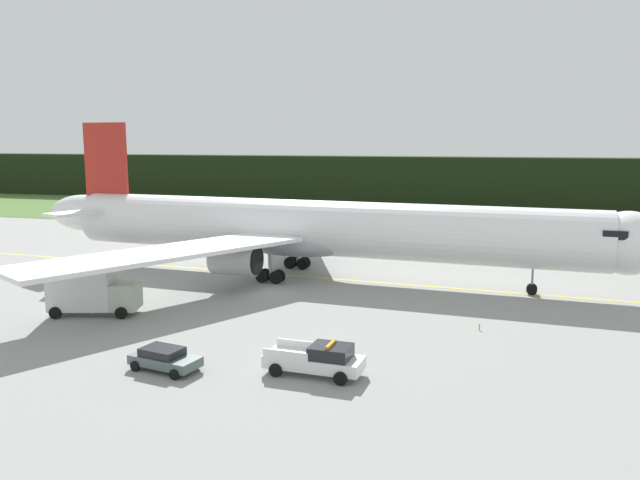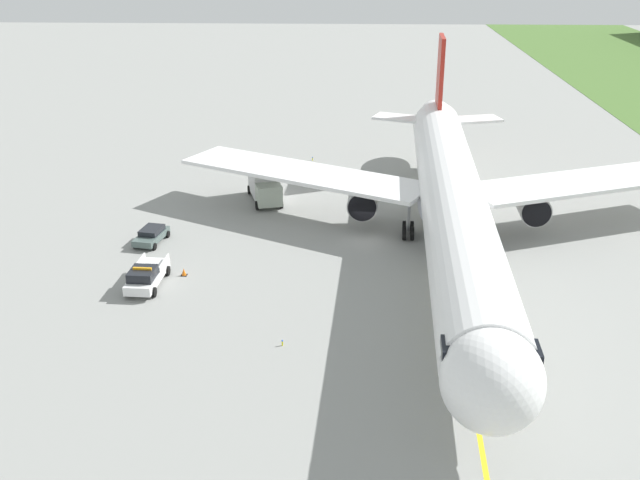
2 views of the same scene
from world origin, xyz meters
name	(u,v)px [view 2 (image 2 of 2)]	position (x,y,z in m)	size (l,w,h in m)	color
ground	(367,239)	(0.00, 0.00, 0.00)	(320.00, 320.00, 0.00)	gray
taxiway_centerline_main	(449,254)	(2.98, 6.86, 0.00)	(81.35, 0.30, 0.01)	yellow
airliner	(452,199)	(2.20, 6.90, 4.68)	(60.59, 51.10, 14.84)	white
ops_pickup_truck	(146,276)	(10.02, -17.05, 0.90)	(5.64, 2.52, 1.94)	silver
catering_truck	(264,182)	(-9.86, -10.11, 1.92)	(6.93, 4.18, 3.85)	#ADB9A7
staff_car	(151,235)	(1.39, -18.82, 0.70)	(4.33, 2.62, 1.30)	#4A5B57
apron_cone	(184,272)	(7.98, -14.63, 0.29)	(0.48, 0.48, 0.60)	black
taxiway_edge_light_east	(282,342)	(18.40, -5.93, 0.23)	(0.12, 0.12, 0.42)	yellow
taxiway_edge_light_west	(313,159)	(-23.93, -5.93, 0.25)	(0.12, 0.12, 0.45)	yellow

